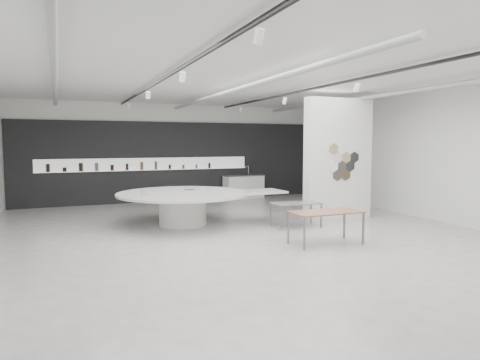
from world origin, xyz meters
name	(u,v)px	position (x,y,z in m)	size (l,w,h in m)	color
room	(241,152)	(-0.09, 0.00, 2.07)	(12.02, 14.02, 3.82)	beige
back_wall_display	(172,162)	(-0.08, 6.93, 1.54)	(11.80, 0.27, 3.10)	black
partition_column	(338,159)	(3.50, 1.00, 1.80)	(2.20, 0.38, 3.60)	white
display_island	(186,204)	(-0.96, 1.87, 0.60)	(4.72, 3.74, 0.93)	white
sample_table_wood	(326,214)	(1.34, -1.55, 0.69)	(1.62, 0.84, 0.75)	#8B5E48
sample_table_stone	(296,205)	(1.74, 0.43, 0.61)	(1.34, 0.75, 0.66)	slate
kitchen_counter	(244,187)	(2.84, 6.55, 0.48)	(1.72, 0.78, 1.32)	white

